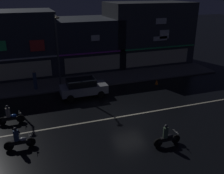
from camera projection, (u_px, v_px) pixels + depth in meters
ground_plane at (130, 115)px, 19.87m from camera, size 140.00×140.00×0.00m
lane_divider_stripe at (130, 115)px, 19.86m from camera, size 26.78×0.16×0.01m
sidewalk_far at (98, 80)px, 27.58m from camera, size 28.19×4.14×0.14m
storefront_left_block at (148, 33)px, 33.38m from camera, size 10.77×6.45×7.86m
storefront_center_block at (85, 43)px, 31.47m from camera, size 8.21×7.32×6.07m
storefront_right_block at (13, 44)px, 28.40m from camera, size 9.29×6.75×7.20m
streetlamp_mid at (58, 46)px, 24.07m from camera, size 0.44×1.64×7.04m
pedestrian_on_sidewalk at (35, 80)px, 24.47m from camera, size 0.34×0.34×1.89m
parked_car_near_kerb at (83, 87)px, 23.19m from camera, size 4.30×1.98×1.67m
motorcycle_lead at (167, 137)px, 15.82m from camera, size 1.90×0.60×1.52m
motorcycle_following at (10, 116)px, 18.40m from camera, size 1.90×0.60×1.52m
motorcycle_trailing_far at (18, 140)px, 15.50m from camera, size 1.90×0.60×1.52m
traffic_cone at (157, 82)px, 26.31m from camera, size 0.36×0.36×0.55m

